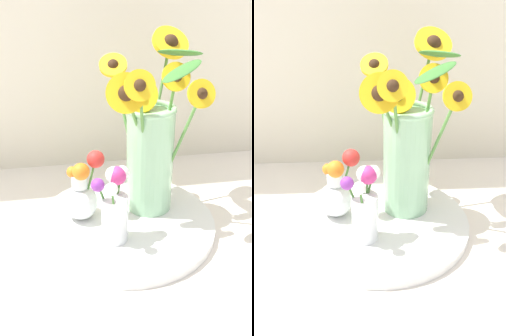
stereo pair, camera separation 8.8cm
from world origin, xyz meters
The scene contains 5 objects.
ground_plane centered at (0.00, 0.00, 0.00)m, with size 6.00×6.00×0.00m, color silver.
serving_tray centered at (0.01, 0.07, 0.01)m, with size 0.42×0.42×0.02m.
mason_jar_sunflowers centered at (0.08, 0.12, 0.19)m, with size 0.25×0.27×0.42m.
vase_small_center centered at (-0.02, 0.00, 0.11)m, with size 0.08×0.08×0.17m.
vase_bulb_right centered at (-0.09, 0.10, 0.09)m, with size 0.10×0.08×0.17m.
Camera 2 is at (-0.03, -0.70, 0.57)m, focal length 42.00 mm.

